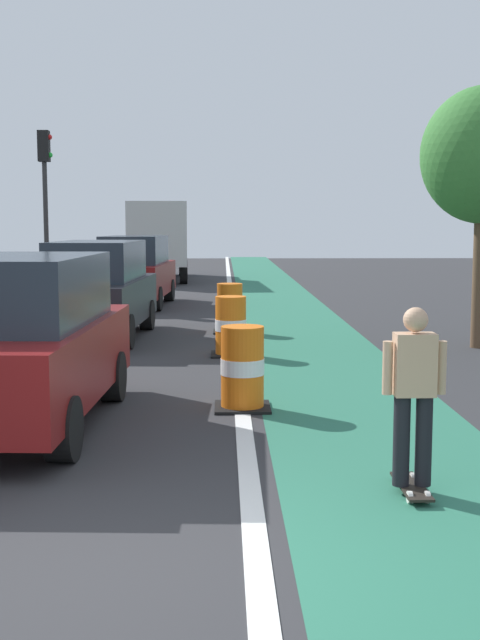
% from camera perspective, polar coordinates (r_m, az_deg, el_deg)
% --- Properties ---
extents(ground_plane, '(100.00, 100.00, 0.00)m').
position_cam_1_polar(ground_plane, '(6.03, -7.69, -16.96)').
color(ground_plane, '#2D2D30').
extents(bike_lane_strip, '(2.50, 80.00, 0.01)m').
position_cam_1_polar(bike_lane_strip, '(17.74, 4.48, -1.04)').
color(bike_lane_strip, '#286B51').
rests_on(bike_lane_strip, ground).
extents(lane_divider_stripe, '(0.20, 80.00, 0.01)m').
position_cam_1_polar(lane_divider_stripe, '(17.65, -0.38, -1.05)').
color(lane_divider_stripe, silver).
rests_on(lane_divider_stripe, ground).
extents(skateboarder_on_lane, '(0.57, 0.80, 1.69)m').
position_cam_1_polar(skateboarder_on_lane, '(7.43, 12.05, -5.10)').
color(skateboarder_on_lane, black).
rests_on(skateboarder_on_lane, ground).
extents(parked_suv_nearest, '(2.07, 4.67, 2.04)m').
position_cam_1_polar(parked_suv_nearest, '(9.98, -15.04, -1.42)').
color(parked_suv_nearest, maroon).
rests_on(parked_suv_nearest, ground).
extents(parked_suv_second, '(2.11, 4.69, 2.04)m').
position_cam_1_polar(parked_suv_second, '(17.30, -9.92, 2.12)').
color(parked_suv_second, black).
rests_on(parked_suv_second, ground).
extents(parked_suv_third, '(2.12, 4.70, 2.04)m').
position_cam_1_polar(parked_suv_third, '(24.02, -7.35, 3.46)').
color(parked_suv_third, maroon).
rests_on(parked_suv_third, ground).
extents(traffic_barrel_front, '(0.73, 0.73, 1.09)m').
position_cam_1_polar(traffic_barrel_front, '(10.64, 0.17, -3.43)').
color(traffic_barrel_front, orange).
rests_on(traffic_barrel_front, ground).
extents(traffic_barrel_mid, '(0.73, 0.73, 1.09)m').
position_cam_1_polar(traffic_barrel_mid, '(14.90, -0.65, -0.47)').
color(traffic_barrel_mid, orange).
rests_on(traffic_barrel_mid, ground).
extents(traffic_barrel_back, '(0.73, 0.73, 1.09)m').
position_cam_1_polar(traffic_barrel_back, '(18.01, -0.72, 0.80)').
color(traffic_barrel_back, orange).
rests_on(traffic_barrel_back, ground).
extents(delivery_truck_down_block, '(2.74, 7.72, 3.23)m').
position_cam_1_polar(delivery_truck_down_block, '(34.71, -5.74, 5.85)').
color(delivery_truck_down_block, beige).
rests_on(delivery_truck_down_block, ground).
extents(traffic_light_corner, '(0.41, 0.32, 5.10)m').
position_cam_1_polar(traffic_light_corner, '(25.01, -13.46, 9.11)').
color(traffic_light_corner, '#2D2D2D').
rests_on(traffic_light_corner, ground).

